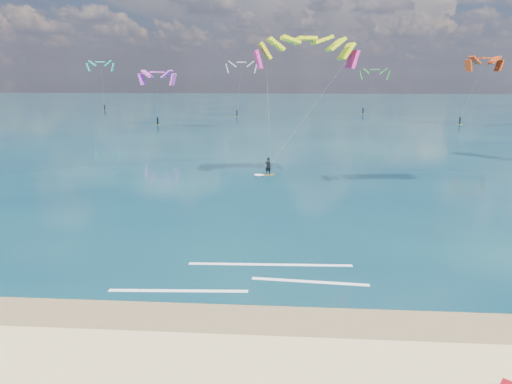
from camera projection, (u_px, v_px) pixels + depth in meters
ground at (273, 155)px, 53.59m from camera, size 320.00×320.00×0.00m
wet_sand_strip at (243, 318)px, 17.88m from camera, size 320.00×2.40×0.01m
sea at (281, 111)px, 115.36m from camera, size 320.00×200.00×0.04m
kitesurfer_main at (288, 99)px, 38.64m from camera, size 10.23×6.06×13.59m
shoreline_foam at (254, 277)px, 21.37m from camera, size 11.57×3.65×0.01m
distant_kites at (263, 92)px, 93.35m from camera, size 84.92×35.04×11.88m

